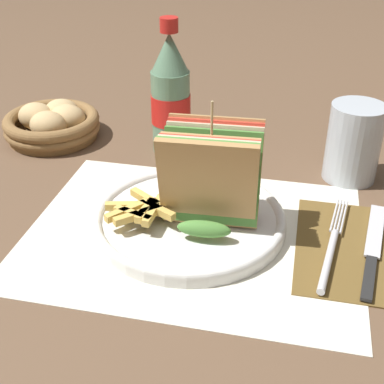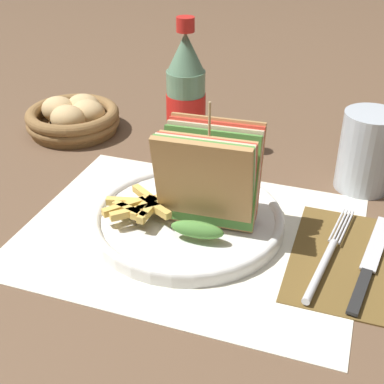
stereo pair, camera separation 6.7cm
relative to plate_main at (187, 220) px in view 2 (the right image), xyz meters
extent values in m
plane|color=brown|center=(0.02, 0.00, -0.01)|extent=(4.00, 4.00, 0.00)
cube|color=silver|center=(0.01, -0.01, -0.01)|extent=(0.41, 0.31, 0.00)
cylinder|color=white|center=(0.00, 0.00, 0.00)|extent=(0.24, 0.24, 0.01)
torus|color=white|center=(0.00, 0.00, 0.00)|extent=(0.24, 0.24, 0.01)
cube|color=tan|center=(0.03, -0.02, 0.07)|extent=(0.12, 0.04, 0.11)
cube|color=#518E3D|center=(0.03, -0.01, 0.07)|extent=(0.12, 0.04, 0.11)
cube|color=beige|center=(0.03, 0.00, 0.07)|extent=(0.12, 0.04, 0.11)
cube|color=red|center=(0.03, 0.00, 0.06)|extent=(0.12, 0.04, 0.11)
cube|color=tan|center=(0.02, 0.01, 0.06)|extent=(0.12, 0.04, 0.11)
ellipsoid|color=#518E3D|center=(0.03, -0.04, 0.02)|extent=(0.06, 0.02, 0.02)
cube|color=tan|center=(0.03, 0.00, 0.06)|extent=(0.12, 0.04, 0.11)
cube|color=#518E3D|center=(0.03, 0.01, 0.06)|extent=(0.12, 0.04, 0.11)
cube|color=beige|center=(0.03, 0.01, 0.07)|extent=(0.12, 0.04, 0.11)
cube|color=red|center=(0.03, 0.02, 0.07)|extent=(0.12, 0.04, 0.11)
cube|color=tan|center=(0.03, 0.03, 0.07)|extent=(0.12, 0.04, 0.11)
ellipsoid|color=#518E3D|center=(0.03, 0.00, 0.02)|extent=(0.06, 0.02, 0.02)
cylinder|color=tan|center=(0.03, 0.00, 0.08)|extent=(0.00, 0.00, 0.15)
cube|color=#E0B756|center=(-0.07, 0.00, 0.01)|extent=(0.07, 0.03, 0.01)
cube|color=#E0B756|center=(-0.06, -0.02, 0.01)|extent=(0.07, 0.03, 0.01)
cube|color=#E0B756|center=(-0.07, -0.01, 0.01)|extent=(0.03, 0.05, 0.01)
cube|color=#E0B756|center=(-0.06, -0.04, 0.02)|extent=(0.05, 0.02, 0.01)
cube|color=#E0B756|center=(-0.04, -0.02, 0.02)|extent=(0.01, 0.06, 0.01)
cube|color=#E0B756|center=(-0.05, -0.02, 0.02)|extent=(0.02, 0.05, 0.01)
cube|color=#E0B756|center=(-0.07, -0.03, 0.02)|extent=(0.04, 0.05, 0.01)
cube|color=#E0B756|center=(-0.06, 0.00, 0.02)|extent=(0.05, 0.03, 0.01)
cube|color=#E0B756|center=(-0.05, -0.03, 0.02)|extent=(0.05, 0.05, 0.01)
cube|color=#E0B756|center=(-0.03, -0.02, 0.02)|extent=(0.05, 0.03, 0.01)
ellipsoid|color=maroon|center=(-0.04, 0.00, 0.02)|extent=(0.03, 0.03, 0.01)
cube|color=brown|center=(0.20, 0.00, -0.01)|extent=(0.13, 0.19, 0.00)
cylinder|color=silver|center=(0.17, -0.04, 0.00)|extent=(0.02, 0.11, 0.01)
cylinder|color=silver|center=(0.18, 0.05, 0.00)|extent=(0.01, 0.08, 0.00)
cylinder|color=silver|center=(0.18, 0.05, 0.00)|extent=(0.01, 0.08, 0.00)
cylinder|color=silver|center=(0.19, 0.05, 0.00)|extent=(0.01, 0.08, 0.00)
cylinder|color=silver|center=(0.19, 0.05, 0.00)|extent=(0.01, 0.08, 0.00)
cube|color=black|center=(0.21, -0.06, 0.00)|extent=(0.02, 0.08, 0.00)
cube|color=silver|center=(0.23, 0.03, 0.00)|extent=(0.03, 0.12, 0.00)
cylinder|color=slate|center=(-0.07, 0.21, 0.05)|extent=(0.06, 0.06, 0.13)
cylinder|color=red|center=(-0.07, 0.21, 0.06)|extent=(0.06, 0.06, 0.05)
cone|color=slate|center=(-0.07, 0.21, 0.15)|extent=(0.06, 0.06, 0.06)
cylinder|color=red|center=(-0.07, 0.21, 0.19)|extent=(0.03, 0.03, 0.02)
cylinder|color=silver|center=(0.20, 0.17, 0.05)|extent=(0.08, 0.08, 0.11)
cylinder|color=black|center=(0.20, 0.17, 0.01)|extent=(0.07, 0.07, 0.04)
cylinder|color=olive|center=(-0.28, 0.21, 0.00)|extent=(0.15, 0.15, 0.01)
torus|color=olive|center=(-0.28, 0.21, 0.01)|extent=(0.16, 0.16, 0.02)
torus|color=olive|center=(-0.28, 0.21, 0.02)|extent=(0.16, 0.16, 0.02)
ellipsoid|color=tan|center=(-0.25, 0.21, 0.02)|extent=(0.06, 0.05, 0.04)
ellipsoid|color=tan|center=(-0.27, 0.24, 0.02)|extent=(0.06, 0.05, 0.04)
ellipsoid|color=tan|center=(-0.31, 0.21, 0.02)|extent=(0.06, 0.05, 0.04)
ellipsoid|color=tan|center=(-0.27, 0.18, 0.02)|extent=(0.06, 0.05, 0.04)
camera|label=1|loc=(0.12, -0.54, 0.38)|focal=50.00mm
camera|label=2|loc=(0.19, -0.52, 0.38)|focal=50.00mm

